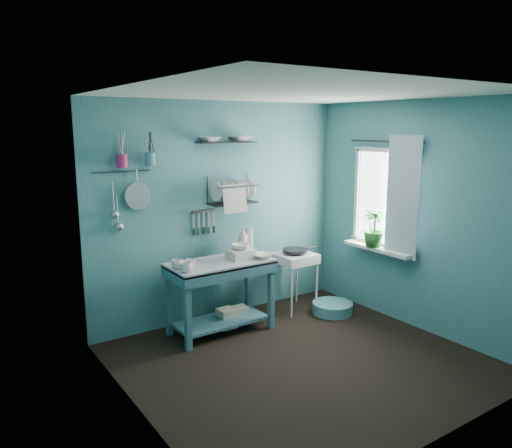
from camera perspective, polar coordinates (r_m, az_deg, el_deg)
floor at (r=4.99m, az=5.21°, el=-15.33°), size 3.20×3.20×0.00m
ceiling at (r=4.48m, az=5.78°, el=14.69°), size 3.20×3.20×0.00m
wall_back at (r=5.78m, az=-4.04°, el=1.46°), size 3.20×0.00×3.20m
wall_front at (r=3.58m, az=21.01°, el=-5.28°), size 3.20×0.00×3.20m
wall_left at (r=3.78m, az=-13.59°, el=-4.00°), size 0.00×3.00×3.00m
wall_right at (r=5.71m, az=17.95°, el=0.82°), size 0.00×3.00×3.00m
work_counter at (r=5.49m, az=-4.06°, el=-8.29°), size 1.16×0.64×0.80m
mug_left at (r=5.00m, az=-7.97°, el=-4.94°), size 0.12×0.12×0.10m
mug_mid at (r=5.13m, az=-7.47°, el=-4.53°), size 0.14×0.14×0.09m
mug_right at (r=5.13m, az=-8.97°, el=-4.55°), size 0.17×0.17×0.10m
wash_tub at (r=5.46m, az=-1.74°, el=-3.44°), size 0.28×0.22×0.10m
tub_bowl at (r=5.44m, az=-1.75°, el=-2.62°), size 0.20×0.19×0.06m
soap_bottle at (r=5.71m, az=-1.50°, el=-1.77°), size 0.11×0.12×0.30m
water_bottle at (r=5.78m, az=-0.77°, el=-1.71°), size 0.09×0.09×0.28m
counter_bowl at (r=5.47m, az=0.76°, el=-3.67°), size 0.22×0.22×0.05m
hotplate_stand at (r=6.14m, az=4.41°, el=-6.59°), size 0.47×0.47×0.71m
frying_pan at (r=6.03m, az=4.46°, el=-3.04°), size 0.30×0.30×0.03m
knife_strip at (r=5.63m, az=-6.06°, el=1.46°), size 0.32×0.07×0.03m
dish_rack at (r=5.68m, az=-2.68°, el=3.90°), size 0.57×0.29×0.32m
upper_shelf at (r=5.63m, az=-3.37°, el=9.30°), size 0.71×0.20×0.01m
shelf_bowl_left at (r=5.53m, az=-5.30°, el=9.44°), size 0.24×0.24×0.06m
shelf_bowl_right at (r=5.73m, az=-1.73°, el=9.08°), size 0.24×0.24×0.06m
utensil_cup_magenta at (r=5.15m, az=-15.08°, el=6.98°), size 0.11×0.11×0.13m
utensil_cup_teal at (r=5.25m, az=-12.02°, el=7.28°), size 0.11×0.11×0.13m
colander at (r=5.27m, az=-13.35°, el=3.13°), size 0.28×0.03×0.28m
ladle_outer at (r=5.19m, az=-16.01°, el=2.93°), size 0.01×0.01×0.30m
ladle_inner at (r=5.22m, az=-15.56°, el=1.55°), size 0.01×0.01×0.30m
hook_rail at (r=5.21m, az=-15.13°, el=5.81°), size 0.60×0.01×0.01m
window_glass at (r=5.96m, az=14.54°, el=2.87°), size 0.00×1.10×1.10m
windowsill at (r=6.01m, az=13.73°, el=-2.77°), size 0.16×0.95×0.04m
curtain at (r=5.71m, az=16.39°, el=2.94°), size 0.00×1.35×1.35m
curtain_rod at (r=5.87m, az=14.56°, el=9.13°), size 0.02×1.05×0.02m
potted_plant at (r=5.97m, az=13.33°, el=-0.48°), size 0.31×0.31×0.44m
storage_tin_large at (r=5.67m, az=-3.39°, el=-10.71°), size 0.18×0.18×0.22m
storage_tin_small at (r=5.80m, az=-1.82°, el=-10.31°), size 0.15×0.15×0.20m
floor_basin at (r=6.17m, az=8.73°, el=-9.45°), size 0.49×0.49×0.13m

